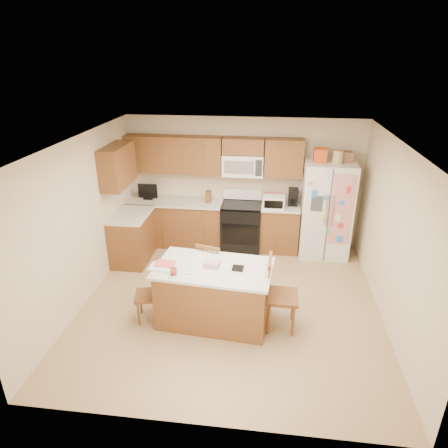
# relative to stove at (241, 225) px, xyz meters

# --- Properties ---
(ground) EXTENTS (4.50, 4.50, 0.00)m
(ground) POSITION_rel_stove_xyz_m (0.00, -1.94, -0.47)
(ground) COLOR tan
(ground) RESTS_ON ground
(room_shell) EXTENTS (4.60, 4.60, 2.52)m
(room_shell) POSITION_rel_stove_xyz_m (0.00, -1.94, 0.97)
(room_shell) COLOR beige
(room_shell) RESTS_ON ground
(cabinetry) EXTENTS (3.36, 1.56, 2.15)m
(cabinetry) POSITION_rel_stove_xyz_m (-0.98, -0.15, 0.44)
(cabinetry) COLOR brown
(cabinetry) RESTS_ON ground
(stove) EXTENTS (0.76, 0.65, 1.13)m
(stove) POSITION_rel_stove_xyz_m (0.00, 0.00, 0.00)
(stove) COLOR black
(stove) RESTS_ON ground
(refrigerator) EXTENTS (0.90, 0.79, 2.04)m
(refrigerator) POSITION_rel_stove_xyz_m (1.57, -0.06, 0.45)
(refrigerator) COLOR white
(refrigerator) RESTS_ON ground
(island) EXTENTS (1.73, 1.07, 0.96)m
(island) POSITION_rel_stove_xyz_m (-0.19, -2.39, -0.03)
(island) COLOR brown
(island) RESTS_ON ground
(windsor_chair_left) EXTENTS (0.43, 0.44, 0.86)m
(windsor_chair_left) POSITION_rel_stove_xyz_m (-1.11, -2.48, -0.07)
(windsor_chair_left) COLOR brown
(windsor_chair_left) RESTS_ON ground
(windsor_chair_back) EXTENTS (0.51, 0.49, 0.96)m
(windsor_chair_back) POSITION_rel_stove_xyz_m (-0.31, -1.80, -0.02)
(windsor_chair_back) COLOR brown
(windsor_chair_back) RESTS_ON ground
(windsor_chair_right) EXTENTS (0.46, 0.48, 1.08)m
(windsor_chair_right) POSITION_rel_stove_xyz_m (0.74, -2.43, 0.04)
(windsor_chair_right) COLOR brown
(windsor_chair_right) RESTS_ON ground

